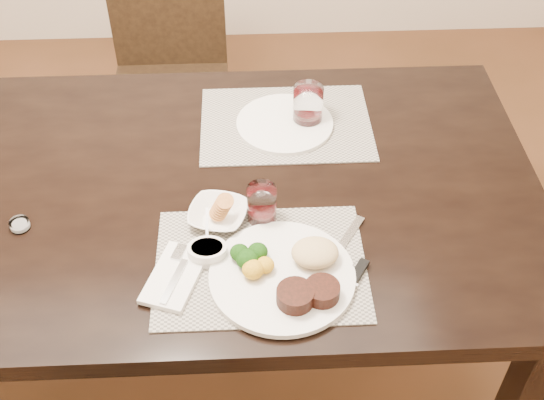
{
  "coord_description": "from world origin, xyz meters",
  "views": [
    {
      "loc": [
        0.28,
        -1.24,
        1.89
      ],
      "look_at": [
        0.33,
        -0.13,
        0.82
      ],
      "focal_mm": 45.0,
      "sensor_mm": 36.0,
      "label": 1
    }
  ],
  "objects_px": {
    "dinner_plate": "(289,274)",
    "cracker_bowl": "(218,214)",
    "chair_far": "(170,65)",
    "far_plate": "(285,124)",
    "wine_glass_near": "(262,205)",
    "steak_knife": "(353,267)"
  },
  "relations": [
    {
      "from": "dinner_plate",
      "to": "cracker_bowl",
      "type": "height_order",
      "value": "cracker_bowl"
    },
    {
      "from": "cracker_bowl",
      "to": "wine_glass_near",
      "type": "distance_m",
      "value": 0.1
    },
    {
      "from": "steak_knife",
      "to": "chair_far",
      "type": "bearing_deg",
      "value": 144.8
    },
    {
      "from": "dinner_plate",
      "to": "wine_glass_near",
      "type": "distance_m",
      "value": 0.19
    },
    {
      "from": "steak_knife",
      "to": "wine_glass_near",
      "type": "height_order",
      "value": "wine_glass_near"
    },
    {
      "from": "steak_knife",
      "to": "far_plate",
      "type": "bearing_deg",
      "value": 135.53
    },
    {
      "from": "dinner_plate",
      "to": "wine_glass_near",
      "type": "xyz_separation_m",
      "value": [
        -0.05,
        0.19,
        0.02
      ]
    },
    {
      "from": "chair_far",
      "to": "steak_knife",
      "type": "bearing_deg",
      "value": -67.81
    },
    {
      "from": "dinner_plate",
      "to": "wine_glass_near",
      "type": "height_order",
      "value": "wine_glass_near"
    },
    {
      "from": "cracker_bowl",
      "to": "wine_glass_near",
      "type": "bearing_deg",
      "value": 0.0
    },
    {
      "from": "steak_knife",
      "to": "cracker_bowl",
      "type": "bearing_deg",
      "value": -176.49
    },
    {
      "from": "wine_glass_near",
      "to": "far_plate",
      "type": "xyz_separation_m",
      "value": [
        0.07,
        0.35,
        -0.04
      ]
    },
    {
      "from": "wine_glass_near",
      "to": "dinner_plate",
      "type": "bearing_deg",
      "value": -74.57
    },
    {
      "from": "chair_far",
      "to": "far_plate",
      "type": "height_order",
      "value": "chair_far"
    },
    {
      "from": "cracker_bowl",
      "to": "far_plate",
      "type": "bearing_deg",
      "value": 63.33
    },
    {
      "from": "chair_far",
      "to": "dinner_plate",
      "type": "xyz_separation_m",
      "value": [
        0.36,
        -1.24,
        0.27
      ]
    },
    {
      "from": "cracker_bowl",
      "to": "wine_glass_near",
      "type": "xyz_separation_m",
      "value": [
        0.1,
        0.0,
        0.02
      ]
    },
    {
      "from": "chair_far",
      "to": "cracker_bowl",
      "type": "height_order",
      "value": "chair_far"
    },
    {
      "from": "dinner_plate",
      "to": "far_plate",
      "type": "xyz_separation_m",
      "value": [
        0.02,
        0.54,
        -0.01
      ]
    },
    {
      "from": "steak_knife",
      "to": "wine_glass_near",
      "type": "distance_m",
      "value": 0.25
    },
    {
      "from": "chair_far",
      "to": "far_plate",
      "type": "xyz_separation_m",
      "value": [
        0.38,
        -0.71,
        0.26
      ]
    },
    {
      "from": "chair_far",
      "to": "cracker_bowl",
      "type": "relative_size",
      "value": 5.52
    }
  ]
}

